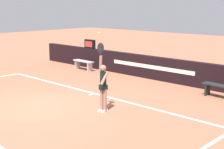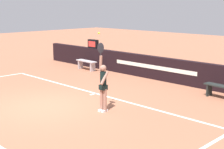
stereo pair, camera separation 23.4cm
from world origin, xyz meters
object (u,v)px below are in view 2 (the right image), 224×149
(tennis_player, at_px, (103,84))
(courtside_bench_far, at_px, (86,63))
(courtside_bench_near, at_px, (221,89))
(tennis_ball, at_px, (99,33))
(speed_display, at_px, (93,44))

(tennis_player, height_order, courtside_bench_far, tennis_player)
(tennis_player, bearing_deg, courtside_bench_near, 64.57)
(tennis_ball, distance_m, courtside_bench_near, 5.18)
(speed_display, bearing_deg, courtside_bench_near, -6.58)
(speed_display, xyz_separation_m, courtside_bench_far, (0.34, -0.81, -0.94))
(tennis_player, xyz_separation_m, courtside_bench_far, (-5.84, 4.32, -0.55))
(tennis_player, xyz_separation_m, courtside_bench_near, (1.99, 4.18, -0.56))
(tennis_ball, relative_size, courtside_bench_far, 0.05)
(speed_display, xyz_separation_m, courtside_bench_near, (8.17, -0.94, -0.95))
(speed_display, height_order, tennis_player, tennis_player)
(tennis_ball, relative_size, courtside_bench_near, 0.05)
(tennis_ball, height_order, courtside_bench_near, tennis_ball)
(tennis_player, distance_m, courtside_bench_near, 4.67)
(courtside_bench_far, bearing_deg, tennis_ball, -37.31)
(tennis_player, relative_size, tennis_ball, 32.71)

